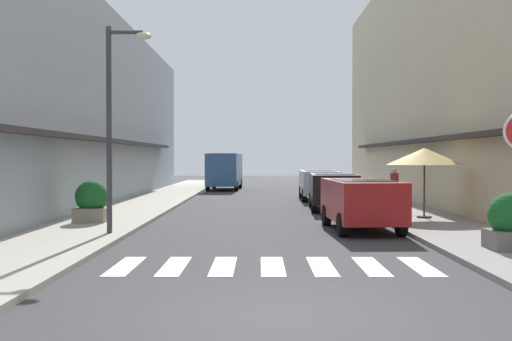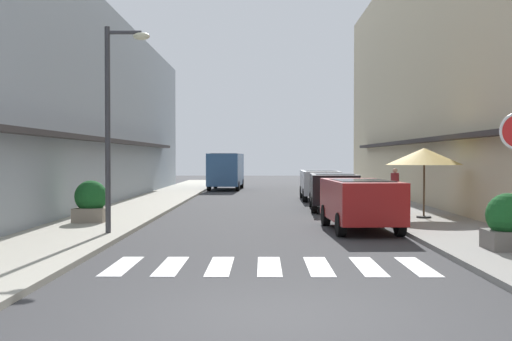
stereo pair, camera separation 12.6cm
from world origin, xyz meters
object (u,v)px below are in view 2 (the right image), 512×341
(parked_car_near, at_px, (360,199))
(parked_car_far, at_px, (320,182))
(parked_car_mid, at_px, (333,187))
(planter_midblock, at_px, (91,202))
(delivery_van, at_px, (226,168))
(pedestrian_walking_near, at_px, (395,186))
(street_lamp, at_px, (115,107))
(planter_corner, at_px, (508,222))
(cafe_umbrella, at_px, (424,157))

(parked_car_near, distance_m, parked_car_far, 12.91)
(parked_car_mid, xyz_separation_m, planter_midblock, (-8.13, -5.66, -0.18))
(parked_car_near, distance_m, parked_car_mid, 6.98)
(parked_car_mid, bearing_deg, delivery_van, 108.11)
(parked_car_mid, xyz_separation_m, parked_car_far, (0.00, 5.93, 0.00))
(planter_midblock, bearing_deg, pedestrian_walking_near, 31.25)
(street_lamp, xyz_separation_m, pedestrian_walking_near, (9.34, 9.40, -2.50))
(parked_car_far, xyz_separation_m, planter_corner, (2.50, -17.37, -0.21))
(planter_corner, bearing_deg, parked_car_mid, 102.32)
(parked_car_mid, height_order, pedestrian_walking_near, pedestrian_walking_near)
(parked_car_near, distance_m, planter_midblock, 8.24)
(parked_car_near, height_order, planter_midblock, parked_car_near)
(cafe_umbrella, bearing_deg, street_lamp, -155.34)
(parked_car_near, xyz_separation_m, street_lamp, (-6.70, -1.54, 2.51))
(parked_car_near, distance_m, delivery_van, 23.48)
(parked_car_mid, bearing_deg, pedestrian_walking_near, 18.39)
(delivery_van, bearing_deg, cafe_umbrella, -69.11)
(delivery_van, xyz_separation_m, planter_midblock, (-2.92, -21.57, -0.67))
(parked_car_near, distance_m, cafe_umbrella, 3.87)
(parked_car_mid, relative_size, planter_corner, 3.47)
(parked_car_far, xyz_separation_m, pedestrian_walking_near, (2.64, -5.06, 0.01))
(parked_car_near, relative_size, planter_midblock, 3.28)
(parked_car_near, bearing_deg, delivery_van, 102.81)
(planter_corner, bearing_deg, parked_car_far, 98.18)
(delivery_van, relative_size, cafe_umbrella, 2.20)
(delivery_van, relative_size, pedestrian_walking_near, 3.52)
(parked_car_near, bearing_deg, pedestrian_walking_near, 71.45)
(delivery_van, height_order, planter_corner, delivery_van)
(parked_car_far, bearing_deg, cafe_umbrella, -76.22)
(street_lamp, height_order, planter_midblock, street_lamp)
(pedestrian_walking_near, bearing_deg, parked_car_near, -105.01)
(delivery_van, height_order, street_lamp, street_lamp)
(parked_car_near, relative_size, cafe_umbrella, 1.69)
(parked_car_near, bearing_deg, planter_corner, -60.74)
(planter_midblock, bearing_deg, parked_car_far, 54.96)
(parked_car_far, relative_size, planter_midblock, 3.35)
(parked_car_far, bearing_deg, parked_car_near, -90.00)
(street_lamp, bearing_deg, planter_corner, -17.58)
(planter_midblock, bearing_deg, planter_corner, -28.53)
(cafe_umbrella, xyz_separation_m, planter_midblock, (-10.64, -1.36, -1.40))
(planter_midblock, xyz_separation_m, pedestrian_walking_near, (10.77, 6.53, 0.19))
(planter_corner, bearing_deg, planter_midblock, 151.47)
(pedestrian_walking_near, bearing_deg, cafe_umbrella, -87.87)
(cafe_umbrella, height_order, pedestrian_walking_near, cafe_umbrella)
(delivery_van, distance_m, planter_corner, 28.42)
(parked_car_mid, bearing_deg, planter_corner, -77.68)
(parked_car_far, distance_m, delivery_van, 11.27)
(pedestrian_walking_near, bearing_deg, planter_midblock, -145.20)
(parked_car_mid, xyz_separation_m, street_lamp, (-6.70, -8.52, 2.51))
(parked_car_far, relative_size, cafe_umbrella, 1.73)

